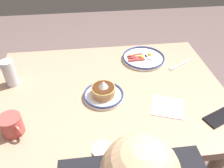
# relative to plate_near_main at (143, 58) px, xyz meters

# --- Properties ---
(ground_plane) EXTENTS (6.00, 6.00, 0.00)m
(ground_plane) POSITION_rel_plate_near_main_xyz_m (0.25, 0.26, -0.76)
(ground_plane) COLOR #6C5754
(dining_table) EXTENTS (1.22, 0.89, 0.75)m
(dining_table) POSITION_rel_plate_near_main_xyz_m (0.25, 0.26, -0.12)
(dining_table) COLOR tan
(dining_table) RESTS_ON ground_plane
(plate_near_main) EXTENTS (0.26, 0.26, 0.04)m
(plate_near_main) POSITION_rel_plate_near_main_xyz_m (0.00, 0.00, 0.00)
(plate_near_main) COLOR white
(plate_near_main) RESTS_ON dining_table
(plate_center_pancakes) EXTENTS (0.20, 0.20, 0.10)m
(plate_center_pancakes) POSITION_rel_plate_near_main_xyz_m (0.28, 0.32, 0.01)
(plate_center_pancakes) COLOR white
(plate_center_pancakes) RESTS_ON dining_table
(coffee_mug) EXTENTS (0.10, 0.11, 0.09)m
(coffee_mug) POSITION_rel_plate_near_main_xyz_m (0.68, 0.49, 0.03)
(coffee_mug) COLOR #BF4C47
(coffee_mug) RESTS_ON dining_table
(drinking_glass) EXTENTS (0.07, 0.07, 0.14)m
(drinking_glass) POSITION_rel_plate_near_main_xyz_m (0.75, 0.15, 0.05)
(drinking_glass) COLOR silver
(drinking_glass) RESTS_ON dining_table
(cell_phone) EXTENTS (0.16, 0.12, 0.01)m
(cell_phone) POSITION_rel_plate_near_main_xyz_m (-0.23, 0.53, -0.01)
(cell_phone) COLOR black
(cell_phone) RESTS_ON dining_table
(paper_napkin) EXTENTS (0.19, 0.18, 0.00)m
(paper_napkin) POSITION_rel_plate_near_main_xyz_m (-0.02, 0.43, -0.01)
(paper_napkin) COLOR white
(paper_napkin) RESTS_ON dining_table
(fork_near) EXTENTS (0.17, 0.10, 0.01)m
(fork_near) POSITION_rel_plate_near_main_xyz_m (-0.21, 0.09, -0.01)
(fork_near) COLOR silver
(fork_near) RESTS_ON dining_table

